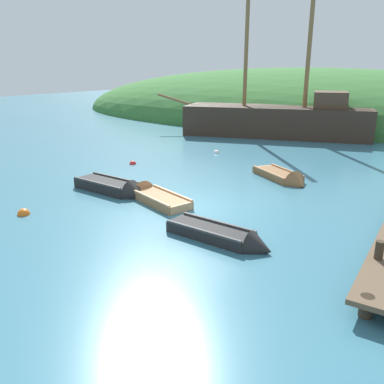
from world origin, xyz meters
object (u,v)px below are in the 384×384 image
Objects in this scene: rowboat_portside at (153,197)px; buoy_red at (133,164)px; buoy_white at (217,153)px; buoy_orange at (24,214)px; rowboat_outer_right at (224,238)px; rowboat_outer_left at (285,179)px; sailing_ship at (277,124)px; rowboat_near_dock at (115,189)px.

rowboat_portside reaches higher than buoy_red.
buoy_white is 0.83× the size of buoy_orange.
rowboat_portside is 0.99× the size of rowboat_outer_right.
buoy_orange is (-5.99, -8.99, -0.08)m from rowboat_outer_left.
sailing_ship reaches higher than buoy_white.
rowboat_outer_right reaches higher than buoy_orange.
rowboat_near_dock is at bearing 73.17° from sailing_ship.
rowboat_outer_right reaches higher than buoy_red.
rowboat_outer_right is at bearing -34.58° from buoy_red.
rowboat_portside is 4.49m from rowboat_outer_right.
rowboat_outer_left is at bearing 50.41° from rowboat_near_dock.
buoy_white is (-5.51, 3.60, -0.08)m from rowboat_outer_left.
rowboat_near_dock reaches higher than buoy_orange.
rowboat_portside is at bearing 53.08° from buoy_orange.
rowboat_portside reaches higher than buoy_white.
rowboat_outer_right is 7.99× the size of buoy_orange.
buoy_orange is at bearing 72.15° from rowboat_portside.
rowboat_outer_right is at bearing -59.58° from buoy_white.
buoy_red is (-2.28, -4.86, 0.00)m from buoy_white.
buoy_red is (-8.63, 5.95, -0.10)m from rowboat_outer_right.
sailing_ship is 20.49m from buoy_orange.
rowboat_near_dock is 7.44m from rowboat_outer_left.
rowboat_portside is (1.61, -16.77, -0.76)m from sailing_ship.
rowboat_outer_left is 0.96× the size of rowboat_outer_right.
rowboat_near_dock is 9.01m from buoy_white.
rowboat_outer_left is 6.22m from rowboat_portside.
rowboat_near_dock is 10.08× the size of buoy_red.
buoy_red is (-2.95, -12.70, -0.85)m from sailing_ship.
rowboat_near_dock is at bearing 167.24° from rowboat_outer_right.
sailing_ship is at bearing 85.17° from buoy_white.
rowboat_outer_left is 0.97× the size of rowboat_portside.
rowboat_outer_left is at bearing 56.31° from buoy_orange.
rowboat_outer_right is 12.54m from buoy_white.
rowboat_outer_left is 7.89m from buoy_red.
buoy_white is at bearing -56.62° from rowboat_portside.
buoy_red is (-2.67, 4.14, -0.14)m from rowboat_near_dock.
buoy_white is 1.00× the size of buoy_red.
buoy_red is (-7.79, -1.26, -0.08)m from rowboat_outer_left.
sailing_ship is at bearing 76.94° from buoy_red.
buoy_orange is (-1.15, -20.44, -0.85)m from sailing_ship.
rowboat_outer_right is (5.96, -1.81, -0.04)m from rowboat_near_dock.
buoy_white is (-0.39, 9.00, -0.14)m from rowboat_near_dock.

